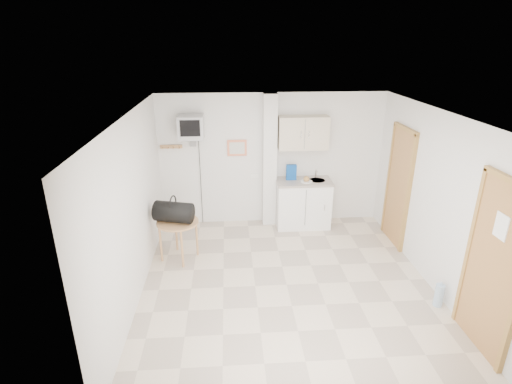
{
  "coord_description": "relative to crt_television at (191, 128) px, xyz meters",
  "views": [
    {
      "loc": [
        -0.8,
        -4.95,
        3.42
      ],
      "look_at": [
        -0.41,
        0.6,
        1.25
      ],
      "focal_mm": 28.0,
      "sensor_mm": 36.0,
      "label": 1
    }
  ],
  "objects": [
    {
      "name": "kitchenette",
      "position": [
        2.02,
        -0.02,
        -1.13
      ],
      "size": [
        1.03,
        0.58,
        2.1
      ],
      "color": "white",
      "rests_on": "ground"
    },
    {
      "name": "round_table",
      "position": [
        -0.2,
        -1.13,
        -1.35
      ],
      "size": [
        0.67,
        0.67,
        0.67
      ],
      "rotation": [
        0.0,
        0.0,
        0.27
      ],
      "color": "#A96F48",
      "rests_on": "ground"
    },
    {
      "name": "ground",
      "position": [
        1.45,
        -2.02,
        -1.94
      ],
      "size": [
        4.5,
        4.5,
        0.0
      ],
      "primitive_type": "plane",
      "color": "beige",
      "rests_on": "ground"
    },
    {
      "name": "duffel_bag",
      "position": [
        -0.25,
        -1.14,
        -1.1
      ],
      "size": [
        0.67,
        0.48,
        0.44
      ],
      "rotation": [
        0.0,
        0.0,
        -0.28
      ],
      "color": "black",
      "rests_on": "round_table"
    },
    {
      "name": "water_bottle",
      "position": [
        3.43,
        -2.65,
        -1.77
      ],
      "size": [
        0.12,
        0.12,
        0.36
      ],
      "color": "#9DBDDA",
      "rests_on": "ground"
    },
    {
      "name": "room_envelope",
      "position": [
        1.69,
        -1.93,
        -0.4
      ],
      "size": [
        4.24,
        4.54,
        2.55
      ],
      "color": "white",
      "rests_on": "ground"
    },
    {
      "name": "crt_television",
      "position": [
        0.0,
        0.0,
        0.0
      ],
      "size": [
        0.44,
        0.45,
        2.15
      ],
      "color": "slate",
      "rests_on": "ground"
    }
  ]
}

